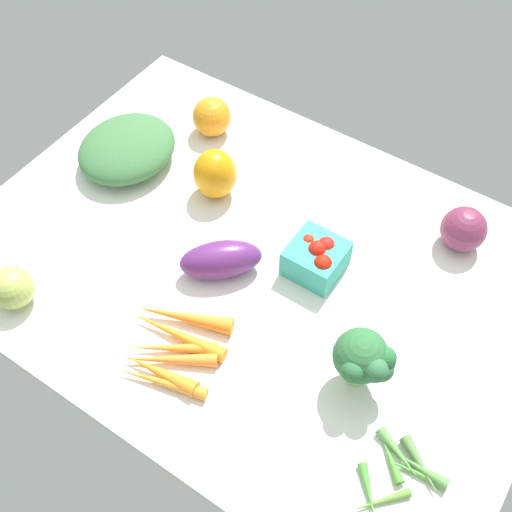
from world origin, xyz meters
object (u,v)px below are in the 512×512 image
at_px(bell_pepper_orange, 215,174).
at_px(broccoli_head, 365,359).
at_px(eggplant, 221,260).
at_px(carrot_bunch, 172,347).
at_px(okra_pile, 403,471).
at_px(berry_basket, 317,257).
at_px(heirloom_tomato_orange, 212,117).
at_px(leafy_greens_clump, 127,148).
at_px(red_onion_center, 464,229).
at_px(heirloom_tomato_green, 12,288).

relative_size(bell_pepper_orange, broccoli_head, 0.86).
height_order(eggplant, carrot_bunch, eggplant).
xyz_separation_m(carrot_bunch, okra_pile, (-0.40, -0.03, -0.00)).
xyz_separation_m(berry_basket, okra_pile, (-0.29, 0.24, -0.03)).
bearing_deg(okra_pile, carrot_bunch, 4.00).
relative_size(eggplant, heirloom_tomato_orange, 1.79).
distance_m(broccoli_head, leafy_greens_clump, 0.64).
bearing_deg(red_onion_center, leafy_greens_clump, 15.09).
bearing_deg(carrot_bunch, leafy_greens_clump, -40.51).
distance_m(bell_pepper_orange, heirloom_tomato_orange, 0.17).
distance_m(red_onion_center, leafy_greens_clump, 0.66).
bearing_deg(heirloom_tomato_green, carrot_bunch, -166.00).
bearing_deg(bell_pepper_orange, carrot_bunch, 114.37).
height_order(leafy_greens_clump, heirloom_tomato_orange, heirloom_tomato_orange).
relative_size(bell_pepper_orange, heirloom_tomato_green, 1.36).
distance_m(heirloom_tomato_green, eggplant, 0.35).
relative_size(heirloom_tomato_green, okra_pile, 0.50).
xyz_separation_m(broccoli_head, okra_pile, (-0.12, 0.09, -0.07)).
relative_size(red_onion_center, heirloom_tomato_orange, 1.02).
bearing_deg(eggplant, heirloom_tomato_green, 0.46).
bearing_deg(eggplant, okra_pile, 117.66).
height_order(bell_pepper_orange, eggplant, bell_pepper_orange).
bearing_deg(heirloom_tomato_green, broccoli_head, -161.23).
distance_m(bell_pepper_orange, red_onion_center, 0.46).
xyz_separation_m(leafy_greens_clump, heirloom_tomato_orange, (-0.09, -0.16, 0.01)).
distance_m(bell_pepper_orange, broccoli_head, 0.47).
bearing_deg(heirloom_tomato_orange, leafy_greens_clump, 61.64).
relative_size(carrot_bunch, okra_pile, 1.35).
bearing_deg(okra_pile, heirloom_tomato_orange, -33.38).
xyz_separation_m(broccoli_head, berry_basket, (0.17, -0.15, -0.04)).
bearing_deg(eggplant, bell_pepper_orange, -94.65).
height_order(red_onion_center, heirloom_tomato_orange, red_onion_center).
relative_size(red_onion_center, leafy_greens_clump, 0.40).
height_order(bell_pepper_orange, berry_basket, bell_pepper_orange).
relative_size(carrot_bunch, heirloom_tomato_orange, 2.50).
height_order(bell_pepper_orange, red_onion_center, bell_pepper_orange).
height_order(eggplant, heirloom_tomato_orange, heirloom_tomato_orange).
xyz_separation_m(bell_pepper_orange, broccoli_head, (-0.42, 0.20, 0.02)).
height_order(bell_pepper_orange, okra_pile, bell_pepper_orange).
bearing_deg(broccoli_head, heirloom_tomato_orange, -32.46).
xyz_separation_m(bell_pepper_orange, carrot_bunch, (-0.15, 0.32, -0.04)).
bearing_deg(berry_basket, eggplant, 35.36).
relative_size(bell_pepper_orange, red_onion_center, 1.23).
xyz_separation_m(bell_pepper_orange, eggplant, (-0.12, 0.15, -0.02)).
distance_m(eggplant, berry_basket, 0.17).
bearing_deg(red_onion_center, broccoli_head, 86.74).
relative_size(eggplant, leafy_greens_clump, 0.71).
bearing_deg(heirloom_tomato_green, heirloom_tomato_orange, -93.02).
xyz_separation_m(eggplant, carrot_bunch, (-0.03, 0.17, -0.02)).
xyz_separation_m(bell_pepper_orange, berry_basket, (-0.25, 0.05, -0.02)).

